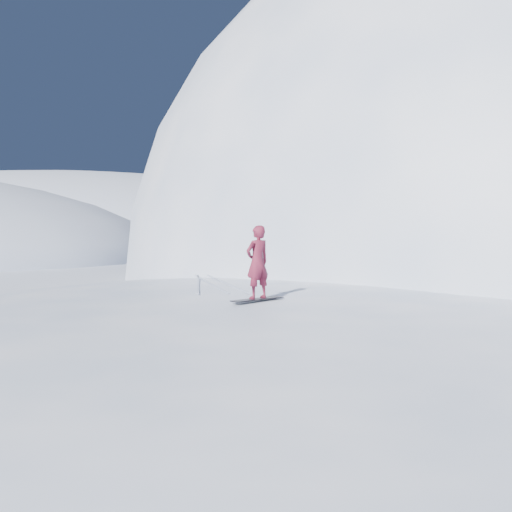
# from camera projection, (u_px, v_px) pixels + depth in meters

# --- Properties ---
(ground) EXTENTS (400.00, 400.00, 0.00)m
(ground) POSITION_uv_depth(u_px,v_px,m) (231.00, 391.00, 13.11)
(ground) COLOR white
(ground) RESTS_ON ground
(near_ridge) EXTENTS (36.00, 28.00, 4.80)m
(near_ridge) POSITION_uv_depth(u_px,v_px,m) (262.00, 361.00, 16.15)
(near_ridge) COLOR white
(near_ridge) RESTS_ON ground
(summit_peak) EXTENTS (60.00, 56.00, 56.00)m
(summit_peak) POSITION_uv_depth(u_px,v_px,m) (509.00, 283.00, 39.94)
(summit_peak) COLOR white
(summit_peak) RESTS_ON ground
(peak_shoulder) EXTENTS (28.00, 24.00, 18.00)m
(peak_shoulder) POSITION_uv_depth(u_px,v_px,m) (383.00, 293.00, 33.47)
(peak_shoulder) COLOR white
(peak_shoulder) RESTS_ON ground
(far_ridge_c) EXTENTS (140.00, 90.00, 36.00)m
(far_ridge_c) POSITION_uv_depth(u_px,v_px,m) (71.00, 247.00, 121.27)
(far_ridge_c) COLOR white
(far_ridge_c) RESTS_ON ground
(wind_bumps) EXTENTS (16.00, 14.40, 1.00)m
(wind_bumps) POSITION_uv_depth(u_px,v_px,m) (213.00, 369.00, 15.20)
(wind_bumps) COLOR white
(wind_bumps) RESTS_ON ground
(snowboard) EXTENTS (1.46, 1.16, 0.03)m
(snowboard) POSITION_uv_depth(u_px,v_px,m) (258.00, 299.00, 13.15)
(snowboard) COLOR black
(snowboard) RESTS_ON near_ridge
(snowboarder) EXTENTS (0.84, 0.79, 1.93)m
(snowboarder) POSITION_uv_depth(u_px,v_px,m) (258.00, 262.00, 13.10)
(snowboarder) COLOR maroon
(snowboarder) RESTS_ON snowboard
(board_tracks) EXTENTS (2.08, 5.99, 0.04)m
(board_tracks) POSITION_uv_depth(u_px,v_px,m) (211.00, 282.00, 17.29)
(board_tracks) COLOR silver
(board_tracks) RESTS_ON ground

